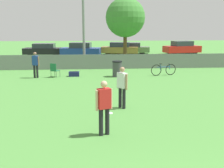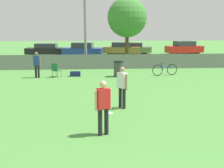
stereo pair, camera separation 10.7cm
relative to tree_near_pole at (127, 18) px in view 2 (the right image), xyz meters
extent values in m
cube|color=gray|center=(-1.41, -3.86, -3.35)|extent=(24.13, 0.03, 1.10)
cylinder|color=gray|center=(-3.57, -3.08, 0.55)|extent=(0.20, 0.20, 8.89)
cylinder|color=brown|center=(0.00, 0.00, -2.58)|extent=(0.32, 0.32, 2.63)
sphere|color=#3D7F33|center=(0.00, 0.00, 0.02)|extent=(3.43, 3.43, 3.43)
cylinder|color=black|center=(-2.87, -17.05, -3.49)|extent=(0.13, 0.13, 0.82)
cylinder|color=black|center=(-2.68, -16.97, -3.49)|extent=(0.13, 0.13, 0.82)
cube|color=red|center=(-2.78, -17.01, -2.78)|extent=(0.42, 0.34, 0.59)
sphere|color=#D8AD8C|center=(-2.78, -17.01, -2.36)|extent=(0.20, 0.20, 0.20)
cylinder|color=#D8AD8C|center=(-2.99, -17.09, -2.82)|extent=(0.08, 0.08, 0.61)
cylinder|color=#D8AD8C|center=(-2.57, -16.93, -2.82)|extent=(0.08, 0.08, 0.61)
cylinder|color=black|center=(-1.99, -14.21, -3.49)|extent=(0.13, 0.13, 0.82)
cylinder|color=black|center=(-1.86, -14.36, -3.49)|extent=(0.13, 0.13, 0.82)
cube|color=silver|center=(-1.93, -14.29, -2.78)|extent=(0.41, 0.42, 0.59)
sphere|color=tan|center=(-1.93, -14.29, -2.36)|extent=(0.20, 0.20, 0.20)
cylinder|color=tan|center=(-2.07, -14.12, -2.82)|extent=(0.08, 0.08, 0.61)
cylinder|color=tan|center=(-1.78, -14.46, -2.82)|extent=(0.08, 0.08, 0.61)
cylinder|color=black|center=(-6.43, -7.30, -3.50)|extent=(0.13, 0.13, 0.79)
cylinder|color=black|center=(-6.61, -7.23, -3.50)|extent=(0.13, 0.13, 0.79)
cube|color=navy|center=(-6.52, -7.27, -2.81)|extent=(0.40, 0.32, 0.59)
sphere|color=#8C664C|center=(-6.52, -7.27, -2.38)|extent=(0.20, 0.20, 0.20)
cylinder|color=#8C664C|center=(-6.32, -7.33, -2.85)|extent=(0.08, 0.08, 0.61)
cylinder|color=#8C664C|center=(-6.72, -7.20, -2.85)|extent=(0.08, 0.08, 0.61)
cylinder|color=white|center=(-2.48, -14.96, -3.89)|extent=(0.25, 0.25, 0.03)
torus|color=white|center=(-2.48, -14.96, -3.88)|extent=(0.26, 0.26, 0.03)
cylinder|color=#333338|center=(-5.07, -6.97, -3.70)|extent=(0.02, 0.02, 0.39)
cylinder|color=#333338|center=(-5.42, -6.78, -3.70)|extent=(0.02, 0.02, 0.39)
cylinder|color=#333338|center=(-5.27, -7.32, -3.70)|extent=(0.02, 0.02, 0.39)
cylinder|color=#333338|center=(-5.62, -7.13, -3.70)|extent=(0.02, 0.02, 0.39)
cube|color=#1E663F|center=(-5.35, -7.05, -3.49)|extent=(0.61, 0.61, 0.03)
cube|color=#1E663F|center=(-5.45, -7.24, -3.25)|extent=(0.40, 0.24, 0.46)
torus|color=black|center=(1.15, -7.11, -3.53)|extent=(0.73, 0.19, 0.73)
torus|color=black|center=(2.16, -6.90, -3.53)|extent=(0.73, 0.19, 0.73)
cylinder|color=#195999|center=(1.66, -7.01, -3.34)|extent=(0.94, 0.23, 0.04)
cylinder|color=#195999|center=(1.43, -7.06, -3.34)|extent=(0.03, 0.03, 0.38)
cylinder|color=#195999|center=(2.08, -6.92, -3.34)|extent=(0.03, 0.03, 0.34)
cube|color=black|center=(1.43, -7.06, -3.13)|extent=(0.17, 0.09, 0.04)
cylinder|color=black|center=(2.08, -6.92, -3.17)|extent=(0.11, 0.44, 0.03)
cylinder|color=#3F3F44|center=(-1.42, -7.22, -3.43)|extent=(0.59, 0.59, 0.93)
cylinder|color=black|center=(-1.42, -7.22, -2.93)|extent=(0.62, 0.62, 0.08)
cube|color=navy|center=(-4.18, -6.91, -3.75)|extent=(0.66, 0.36, 0.30)
cube|color=black|center=(-4.18, -6.91, -3.59)|extent=(0.56, 0.04, 0.02)
cylinder|color=black|center=(-6.71, 7.16, -3.59)|extent=(0.62, 0.21, 0.62)
cylinder|color=black|center=(-6.78, 5.61, -3.59)|extent=(0.62, 0.21, 0.62)
cylinder|color=black|center=(-9.40, 7.29, -3.59)|extent=(0.62, 0.21, 0.62)
cylinder|color=black|center=(-9.48, 5.75, -3.59)|extent=(0.62, 0.21, 0.62)
cube|color=black|center=(-8.09, 6.45, -3.38)|extent=(4.44, 1.98, 0.65)
cube|color=#2D333D|center=(-8.09, 6.45, -2.81)|extent=(2.34, 1.67, 0.49)
cylinder|color=black|center=(-2.70, 5.70, -3.59)|extent=(0.64, 0.28, 0.62)
cylinder|color=black|center=(-2.94, 4.19, -3.59)|extent=(0.64, 0.28, 0.62)
cylinder|color=black|center=(-5.22, 6.10, -3.59)|extent=(0.64, 0.28, 0.62)
cylinder|color=black|center=(-5.46, 4.59, -3.59)|extent=(0.64, 0.28, 0.62)
cube|color=navy|center=(-4.08, 5.14, -3.34)|extent=(4.34, 2.37, 0.74)
cube|color=#2D333D|center=(-4.08, 5.14, -2.69)|extent=(2.36, 1.85, 0.56)
cylinder|color=black|center=(1.68, 7.31, -3.57)|extent=(0.68, 0.31, 0.66)
cylinder|color=black|center=(1.38, 5.89, -3.57)|extent=(0.68, 0.31, 0.66)
cylinder|color=black|center=(-0.81, 7.83, -3.57)|extent=(0.68, 0.31, 0.66)
cylinder|color=black|center=(-1.11, 6.40, -3.57)|extent=(0.68, 0.31, 0.66)
cube|color=olive|center=(0.29, 6.86, -3.35)|extent=(4.36, 2.48, 0.68)
cube|color=#2D333D|center=(0.29, 6.86, -2.75)|extent=(2.39, 1.88, 0.51)
cylinder|color=black|center=(3.10, 8.25, -3.56)|extent=(0.70, 0.30, 0.68)
cylinder|color=black|center=(2.82, 6.73, -3.56)|extent=(0.70, 0.30, 0.68)
cylinder|color=black|center=(0.41, 8.75, -3.56)|extent=(0.70, 0.30, 0.68)
cylinder|color=black|center=(0.13, 7.22, -3.56)|extent=(0.70, 0.30, 0.68)
cube|color=#59724C|center=(1.61, 7.74, -3.36)|extent=(4.66, 2.54, 0.61)
cube|color=#2D333D|center=(1.61, 7.74, -2.83)|extent=(2.54, 1.95, 0.46)
cylinder|color=black|center=(8.74, 8.20, -3.58)|extent=(0.65, 0.30, 0.63)
cylinder|color=black|center=(9.04, 6.76, -3.58)|extent=(0.65, 0.30, 0.63)
cylinder|color=black|center=(6.19, 7.67, -3.58)|extent=(0.65, 0.30, 0.63)
cylinder|color=black|center=(6.49, 6.23, -3.58)|extent=(0.65, 0.30, 0.63)
cube|color=red|center=(7.61, 7.22, -3.34)|extent=(4.47, 2.52, 0.75)
cube|color=#2D333D|center=(7.61, 7.22, -2.69)|extent=(2.45, 1.90, 0.56)
camera|label=1|loc=(-3.18, -24.86, -0.74)|focal=45.00mm
camera|label=2|loc=(-3.07, -24.87, -0.74)|focal=45.00mm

